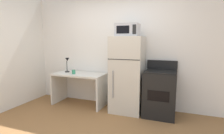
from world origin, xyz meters
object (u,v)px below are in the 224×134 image
Objects in this scene: desk at (80,83)px; refrigerator at (127,75)px; coffee_mug at (74,72)px; desk_lamp at (67,62)px; microwave at (128,30)px; oven_range at (160,93)px.

desk is 0.77× the size of refrigerator.
desk is 0.30m from coffee_mug.
desk_lamp reaches higher than coffee_mug.
microwave is 1.43m from oven_range.
desk_lamp is 3.72× the size of coffee_mug.
microwave reaches higher than coffee_mug.
microwave is 0.42× the size of oven_range.
oven_range is (0.68, 0.02, -1.26)m from microwave.
microwave reaches higher than refrigerator.
desk_lamp is at bearing 151.49° from coffee_mug.
oven_range is (0.68, 0.00, -0.33)m from refrigerator.
desk is 0.58m from desk_lamp.
oven_range is (1.85, 0.01, -0.06)m from desk.
coffee_mug reaches higher than desk.
coffee_mug is (-0.08, -0.10, 0.27)m from desk.
refrigerator is 0.93m from microwave.
oven_range is at bearing -0.95° from desk_lamp.
desk is 1.67m from microwave.
coffee_mug is at bearing -176.78° from oven_range.
desk_lamp is (-0.35, 0.04, 0.46)m from desk.
desk_lamp is 0.32× the size of oven_range.
refrigerator is (1.25, 0.11, 0.00)m from coffee_mug.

